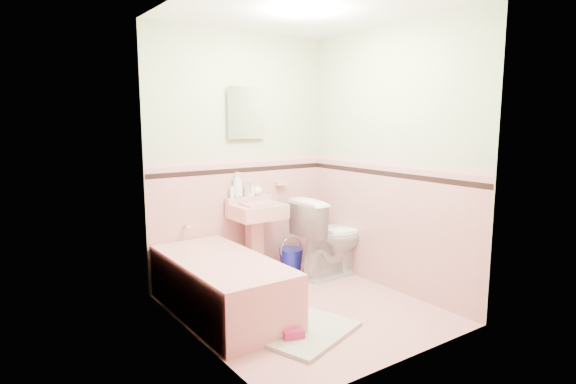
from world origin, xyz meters
TOP-DOWN VIEW (x-y plane):
  - floor at (0.00, 0.00)m, footprint 2.20×2.20m
  - ceiling at (0.00, 0.00)m, footprint 2.20×2.20m
  - wall_back at (0.00, 1.10)m, footprint 2.50×0.00m
  - wall_front at (0.00, -1.10)m, footprint 2.50×0.00m
  - wall_left at (-1.00, 0.00)m, footprint 0.00×2.50m
  - wall_right at (1.00, 0.00)m, footprint 0.00×2.50m
  - wainscot_back at (0.00, 1.09)m, footprint 2.00×0.00m
  - wainscot_front at (0.00, -1.09)m, footprint 2.00×0.00m
  - wainscot_left at (-0.99, 0.00)m, footprint 0.00×2.20m
  - wainscot_right at (0.99, 0.00)m, footprint 0.00×2.20m
  - accent_back at (0.00, 1.08)m, footprint 2.00×0.00m
  - accent_front at (0.00, -1.08)m, footprint 2.00×0.00m
  - accent_left at (-0.98, 0.00)m, footprint 0.00×2.20m
  - accent_right at (0.98, 0.00)m, footprint 0.00×2.20m
  - cap_back at (0.00, 1.08)m, footprint 2.00×0.00m
  - cap_front at (0.00, -1.08)m, footprint 2.00×0.00m
  - cap_left at (-0.98, 0.00)m, footprint 0.00×2.20m
  - cap_right at (0.98, 0.00)m, footprint 0.00×2.20m
  - bathtub at (-0.63, 0.33)m, footprint 0.70×1.50m
  - tub_faucet at (-0.63, 1.05)m, footprint 0.04×0.12m
  - sink at (0.05, 0.86)m, footprint 0.51×0.48m
  - sink_faucet at (0.05, 1.00)m, footprint 0.02×0.02m
  - medicine_cabinet at (0.05, 1.07)m, footprint 0.37×0.04m
  - soap_dish at (0.47, 1.06)m, footprint 0.12×0.07m
  - soap_bottle_left at (-0.07, 1.04)m, footprint 0.13×0.13m
  - soap_bottle_mid at (0.07, 1.04)m, footprint 0.10×0.10m
  - soap_bottle_right at (0.16, 1.04)m, footprint 0.12×0.12m
  - tube at (-0.14, 1.04)m, footprint 0.05×0.05m
  - toilet at (0.80, 0.57)m, footprint 0.82×0.47m
  - bucket at (0.48, 0.89)m, footprint 0.31×0.31m
  - bath_mat at (-0.27, -0.42)m, footprint 0.89×0.73m
  - shoe at (-0.44, -0.45)m, footprint 0.17×0.11m

SIDE VIEW (x-z plane):
  - floor at x=0.00m, z-range 0.00..0.00m
  - bath_mat at x=-0.27m, z-range 0.00..0.03m
  - shoe at x=-0.44m, z-range 0.03..0.09m
  - bucket at x=0.48m, z-range 0.00..0.26m
  - bathtub at x=-0.63m, z-range 0.00..0.45m
  - sink at x=0.05m, z-range 0.00..0.80m
  - toilet at x=0.80m, z-range 0.00..0.84m
  - wainscot_back at x=0.00m, z-range -0.40..1.60m
  - wainscot_front at x=0.00m, z-range -0.40..1.60m
  - wainscot_left at x=-0.99m, z-range -0.50..1.70m
  - wainscot_right at x=0.99m, z-range -0.50..1.70m
  - tub_faucet at x=-0.63m, z-range 0.61..0.65m
  - tube at x=-0.14m, z-range 0.85..0.97m
  - soap_bottle_right at x=0.16m, z-range 0.85..0.98m
  - soap_bottle_mid at x=0.07m, z-range 0.85..1.02m
  - sink_faucet at x=0.05m, z-range 0.90..1.00m
  - soap_dish at x=0.47m, z-range 0.93..0.97m
  - soap_bottle_left at x=-0.07m, z-range 0.85..1.11m
  - accent_left at x=-0.98m, z-range 0.02..2.22m
  - accent_right at x=0.98m, z-range 0.02..2.22m
  - accent_back at x=0.00m, z-range 0.12..2.12m
  - accent_front at x=0.00m, z-range 0.12..2.12m
  - cap_back at x=0.00m, z-range 0.22..2.22m
  - cap_front at x=0.00m, z-range 0.22..2.22m
  - cap_left at x=-0.98m, z-range 0.12..2.32m
  - cap_right at x=0.98m, z-range 0.12..2.32m
  - wall_back at x=0.00m, z-range 0.00..2.50m
  - wall_front at x=0.00m, z-range 0.00..2.50m
  - wall_left at x=-1.00m, z-range 0.00..2.50m
  - wall_right at x=1.00m, z-range 0.00..2.50m
  - medicine_cabinet at x=0.05m, z-range 1.47..1.93m
  - ceiling at x=0.00m, z-range 2.50..2.50m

